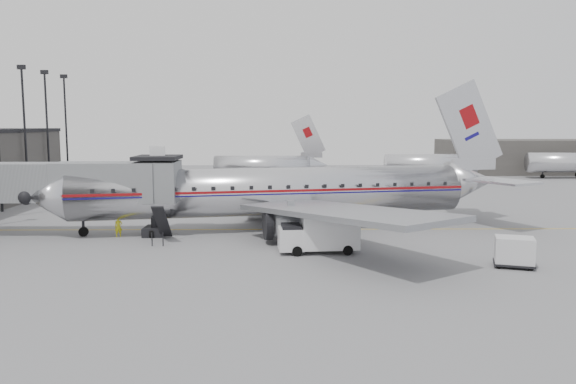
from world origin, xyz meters
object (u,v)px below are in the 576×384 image
airliner (281,191)px  baggage_cart_white (514,251)px  service_van (320,233)px  ramp_worker (118,227)px

airliner → baggage_cart_white: (14.53, -12.74, -2.23)m
service_van → ramp_worker: service_van is taller
airliner → ramp_worker: bearing=-176.8°
service_van → airliner: bearing=102.9°
ramp_worker → baggage_cart_white: bearing=-47.4°
airliner → baggage_cart_white: 19.45m
service_van → baggage_cart_white: size_ratio=1.99×
service_van → ramp_worker: size_ratio=3.48×
baggage_cart_white → service_van: bearing=178.7°
airliner → service_van: size_ratio=7.13×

